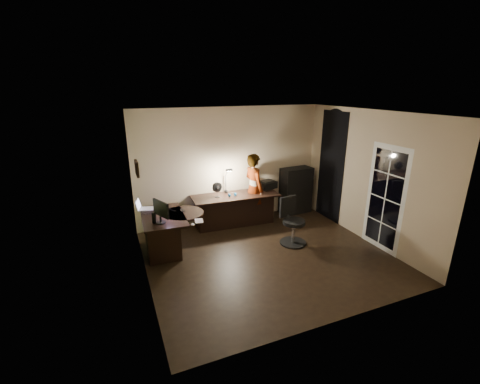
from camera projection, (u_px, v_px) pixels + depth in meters
name	position (u px, v px, depth m)	size (l,w,h in m)	color
floor	(268.00, 256.00, 6.22)	(4.50, 4.00, 0.01)	black
ceiling	(272.00, 113.00, 5.37)	(4.50, 4.00, 0.01)	silver
wall_back	(230.00, 165.00, 7.55)	(4.50, 0.01, 2.70)	#C3AD8C
wall_front	(343.00, 235.00, 4.03)	(4.50, 0.01, 2.70)	#C3AD8C
wall_left	(141.00, 206.00, 4.98)	(0.01, 4.00, 2.70)	#C3AD8C
wall_right	(367.00, 177.00, 6.61)	(0.01, 4.00, 2.70)	#C3AD8C
green_wall_overlay	(142.00, 206.00, 4.99)	(0.00, 4.00, 2.70)	#4F5F2B
arched_doorway	(331.00, 167.00, 7.63)	(0.01, 0.90, 2.60)	black
french_door	(385.00, 199.00, 6.21)	(0.02, 0.92, 2.10)	white
framed_picture	(137.00, 168.00, 5.23)	(0.04, 0.30, 0.25)	black
desk_left	(164.00, 233.00, 6.31)	(0.80, 1.30, 0.75)	black
desk_right	(236.00, 210.00, 7.48)	(2.00, 0.70, 0.75)	black
cabinet	(296.00, 190.00, 8.21)	(0.78, 0.39, 1.18)	black
laptop_stand	(146.00, 211.00, 6.31)	(0.21, 0.18, 0.09)	silver
laptop	(146.00, 204.00, 6.26)	(0.31, 0.29, 0.21)	silver
monitor	(160.00, 215.00, 5.82)	(0.09, 0.46, 0.30)	black
mouse	(193.00, 225.00, 5.75)	(0.06, 0.09, 0.03)	silver
phone	(182.00, 210.00, 6.45)	(0.07, 0.14, 0.01)	black
pen	(173.00, 210.00, 6.44)	(0.01, 0.16, 0.01)	black
speaker	(154.00, 218.00, 5.84)	(0.08, 0.08, 0.20)	black
notepad	(199.00, 221.00, 5.94)	(0.15, 0.20, 0.01)	silver
desk_fan	(217.00, 190.00, 7.17)	(0.23, 0.12, 0.35)	black
headphones	(232.00, 194.00, 7.26)	(0.18, 0.08, 0.09)	#0F5593
printer	(267.00, 184.00, 7.83)	(0.42, 0.33, 0.19)	black
desk_lamp	(226.00, 179.00, 7.42)	(0.16, 0.30, 0.67)	black
office_chair	(294.00, 222.00, 6.56)	(0.54, 0.54, 0.97)	black
person	(254.00, 188.00, 7.55)	(0.60, 0.40, 1.67)	#D8A88C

